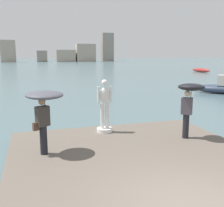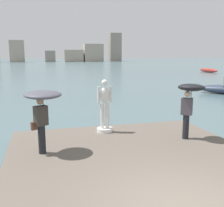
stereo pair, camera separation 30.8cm
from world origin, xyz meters
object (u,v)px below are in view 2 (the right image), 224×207
(statue_white_figure, at_px, (105,110))
(boat_mid, at_px, (208,70))
(onlooker_left, at_px, (42,103))
(onlooker_right, at_px, (190,96))

(statue_white_figure, relative_size, boat_mid, 0.39)
(boat_mid, bearing_deg, onlooker_left, -129.92)
(onlooker_left, relative_size, boat_mid, 0.37)
(statue_white_figure, distance_m, onlooker_left, 2.97)
(onlooker_left, distance_m, boat_mid, 48.86)
(onlooker_right, distance_m, boat_mid, 45.73)
(statue_white_figure, bearing_deg, boat_mid, 50.94)
(statue_white_figure, height_order, onlooker_right, statue_white_figure)
(onlooker_left, height_order, boat_mid, onlooker_left)
(statue_white_figure, xyz_separation_m, onlooker_right, (2.68, -1.62, 0.68))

